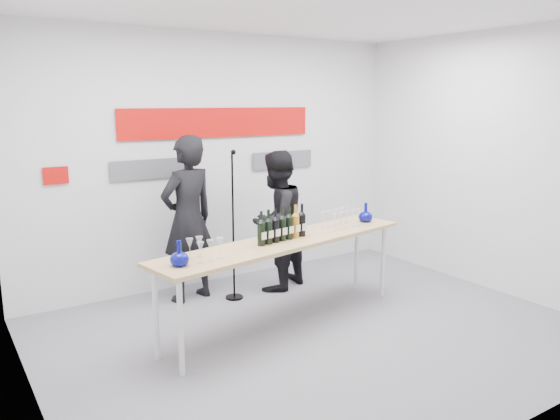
{
  "coord_description": "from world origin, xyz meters",
  "views": [
    {
      "loc": [
        -3.01,
        -3.95,
        2.2
      ],
      "look_at": [
        -0.13,
        0.45,
        1.15
      ],
      "focal_mm": 35.0,
      "sensor_mm": 36.0,
      "label": 1
    }
  ],
  "objects_px": {
    "presenter_left": "(188,219)",
    "presenter_right": "(276,221)",
    "tasting_table": "(286,246)",
    "mic_stand": "(234,255)"
  },
  "relations": [
    {
      "from": "presenter_left",
      "to": "presenter_right",
      "type": "bearing_deg",
      "value": 154.95
    },
    {
      "from": "tasting_table",
      "to": "presenter_left",
      "type": "height_order",
      "value": "presenter_left"
    },
    {
      "from": "presenter_left",
      "to": "tasting_table",
      "type": "bearing_deg",
      "value": 100.55
    },
    {
      "from": "presenter_left",
      "to": "presenter_right",
      "type": "height_order",
      "value": "presenter_left"
    },
    {
      "from": "tasting_table",
      "to": "presenter_right",
      "type": "height_order",
      "value": "presenter_right"
    },
    {
      "from": "tasting_table",
      "to": "presenter_left",
      "type": "xyz_separation_m",
      "value": [
        -0.51,
        1.17,
        0.12
      ]
    },
    {
      "from": "presenter_right",
      "to": "mic_stand",
      "type": "height_order",
      "value": "mic_stand"
    },
    {
      "from": "presenter_right",
      "to": "mic_stand",
      "type": "relative_size",
      "value": 0.97
    },
    {
      "from": "tasting_table",
      "to": "mic_stand",
      "type": "height_order",
      "value": "mic_stand"
    },
    {
      "from": "tasting_table",
      "to": "mic_stand",
      "type": "bearing_deg",
      "value": 85.73
    }
  ]
}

